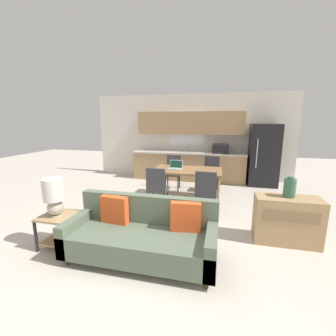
{
  "coord_description": "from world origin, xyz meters",
  "views": [
    {
      "loc": [
        1.03,
        -2.71,
        1.86
      ],
      "look_at": [
        0.01,
        1.5,
        0.95
      ],
      "focal_mm": 24.0,
      "sensor_mm": 36.0,
      "label": 1
    }
  ],
  "objects_px": {
    "side_table": "(60,225)",
    "dining_chair_far_right": "(211,172)",
    "couch": "(143,235)",
    "credenza": "(287,220)",
    "table_lamp": "(54,195)",
    "dining_chair_near_left": "(157,187)",
    "dining_table": "(187,172)",
    "dining_chair_near_right": "(206,192)",
    "laptop": "(176,167)",
    "vase": "(290,188)",
    "dining_chair_far_left": "(173,171)",
    "refrigerator": "(263,155)"
  },
  "relations": [
    {
      "from": "side_table",
      "to": "dining_chair_far_right",
      "type": "distance_m",
      "value": 3.92
    },
    {
      "from": "couch",
      "to": "credenza",
      "type": "bearing_deg",
      "value": 23.77
    },
    {
      "from": "table_lamp",
      "to": "dining_chair_near_left",
      "type": "height_order",
      "value": "table_lamp"
    },
    {
      "from": "dining_table",
      "to": "dining_chair_near_left",
      "type": "distance_m",
      "value": 0.97
    },
    {
      "from": "side_table",
      "to": "couch",
      "type": "bearing_deg",
      "value": 1.35
    },
    {
      "from": "side_table",
      "to": "dining_chair_near_right",
      "type": "bearing_deg",
      "value": 38.49
    },
    {
      "from": "side_table",
      "to": "laptop",
      "type": "xyz_separation_m",
      "value": [
        1.24,
        2.51,
        0.45
      ]
    },
    {
      "from": "credenza",
      "to": "dining_table",
      "type": "bearing_deg",
      "value": 138.62
    },
    {
      "from": "vase",
      "to": "dining_chair_near_right",
      "type": "relative_size",
      "value": 0.34
    },
    {
      "from": "vase",
      "to": "dining_chair_near_left",
      "type": "bearing_deg",
      "value": 162.33
    },
    {
      "from": "dining_chair_near_right",
      "to": "laptop",
      "type": "bearing_deg",
      "value": -45.2
    },
    {
      "from": "dining_chair_far_left",
      "to": "laptop",
      "type": "xyz_separation_m",
      "value": [
        0.23,
        -0.79,
        0.28
      ]
    },
    {
      "from": "table_lamp",
      "to": "dining_chair_far_left",
      "type": "xyz_separation_m",
      "value": [
        1.03,
        3.33,
        -0.31
      ]
    },
    {
      "from": "vase",
      "to": "dining_chair_near_right",
      "type": "distance_m",
      "value": 1.49
    },
    {
      "from": "dining_chair_near_right",
      "to": "dining_chair_far_right",
      "type": "xyz_separation_m",
      "value": [
        0.01,
        1.72,
        0.0
      ]
    },
    {
      "from": "dining_chair_far_left",
      "to": "laptop",
      "type": "relative_size",
      "value": 2.8
    },
    {
      "from": "dining_chair_near_right",
      "to": "laptop",
      "type": "relative_size",
      "value": 2.8
    },
    {
      "from": "dining_table",
      "to": "dining_chair_far_left",
      "type": "height_order",
      "value": "dining_chair_far_left"
    },
    {
      "from": "table_lamp",
      "to": "refrigerator",
      "type": "bearing_deg",
      "value": 51.11
    },
    {
      "from": "dining_table",
      "to": "dining_chair_far_right",
      "type": "bearing_deg",
      "value": 58.4
    },
    {
      "from": "couch",
      "to": "dining_chair_far_left",
      "type": "xyz_separation_m",
      "value": [
        -0.28,
        3.26,
        0.18
      ]
    },
    {
      "from": "table_lamp",
      "to": "vase",
      "type": "height_order",
      "value": "table_lamp"
    },
    {
      "from": "dining_table",
      "to": "credenza",
      "type": "xyz_separation_m",
      "value": [
        1.79,
        -1.58,
        -0.32
      ]
    },
    {
      "from": "dining_chair_near_right",
      "to": "dining_table",
      "type": "bearing_deg",
      "value": -57.08
    },
    {
      "from": "couch",
      "to": "refrigerator",
      "type": "bearing_deg",
      "value": 62.86
    },
    {
      "from": "couch",
      "to": "dining_chair_far_right",
      "type": "xyz_separation_m",
      "value": [
        0.75,
        3.31,
        0.18
      ]
    },
    {
      "from": "credenza",
      "to": "dining_chair_near_right",
      "type": "distance_m",
      "value": 1.47
    },
    {
      "from": "dining_chair_far_right",
      "to": "dining_chair_far_left",
      "type": "bearing_deg",
      "value": -172.95
    },
    {
      "from": "table_lamp",
      "to": "laptop",
      "type": "bearing_deg",
      "value": 63.84
    },
    {
      "from": "credenza",
      "to": "vase",
      "type": "relative_size",
      "value": 3.01
    },
    {
      "from": "laptop",
      "to": "refrigerator",
      "type": "bearing_deg",
      "value": 41.04
    },
    {
      "from": "dining_table",
      "to": "side_table",
      "type": "height_order",
      "value": "dining_table"
    },
    {
      "from": "refrigerator",
      "to": "dining_table",
      "type": "distance_m",
      "value": 2.65
    },
    {
      "from": "dining_chair_near_right",
      "to": "side_table",
      "type": "bearing_deg",
      "value": 41.42
    },
    {
      "from": "dining_chair_near_left",
      "to": "side_table",
      "type": "bearing_deg",
      "value": 57.73
    },
    {
      "from": "refrigerator",
      "to": "laptop",
      "type": "xyz_separation_m",
      "value": [
        -2.24,
        -1.78,
        -0.1
      ]
    },
    {
      "from": "table_lamp",
      "to": "credenza",
      "type": "distance_m",
      "value": 3.5
    },
    {
      "from": "dining_table",
      "to": "dining_chair_far_left",
      "type": "bearing_deg",
      "value": 122.95
    },
    {
      "from": "refrigerator",
      "to": "dining_chair_far_left",
      "type": "height_order",
      "value": "refrigerator"
    },
    {
      "from": "refrigerator",
      "to": "dining_chair_far_left",
      "type": "bearing_deg",
      "value": -158.06
    },
    {
      "from": "table_lamp",
      "to": "dining_chair_near_right",
      "type": "height_order",
      "value": "table_lamp"
    },
    {
      "from": "dining_table",
      "to": "table_lamp",
      "type": "xyz_separation_m",
      "value": [
        -1.54,
        -2.54,
        0.14
      ]
    },
    {
      "from": "credenza",
      "to": "laptop",
      "type": "bearing_deg",
      "value": 142.65
    },
    {
      "from": "table_lamp",
      "to": "dining_chair_near_right",
      "type": "xyz_separation_m",
      "value": [
        2.05,
        1.66,
        -0.31
      ]
    },
    {
      "from": "side_table",
      "to": "vase",
      "type": "xyz_separation_m",
      "value": [
        3.33,
        0.96,
        0.54
      ]
    },
    {
      "from": "side_table",
      "to": "laptop",
      "type": "relative_size",
      "value": 1.51
    },
    {
      "from": "side_table",
      "to": "credenza",
      "type": "xyz_separation_m",
      "value": [
        3.32,
        0.92,
        0.03
      ]
    },
    {
      "from": "dining_chair_far_left",
      "to": "refrigerator",
      "type": "bearing_deg",
      "value": 18.35
    },
    {
      "from": "table_lamp",
      "to": "vase",
      "type": "relative_size",
      "value": 1.79
    },
    {
      "from": "table_lamp",
      "to": "dining_chair_far_right",
      "type": "distance_m",
      "value": 3.97
    }
  ]
}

